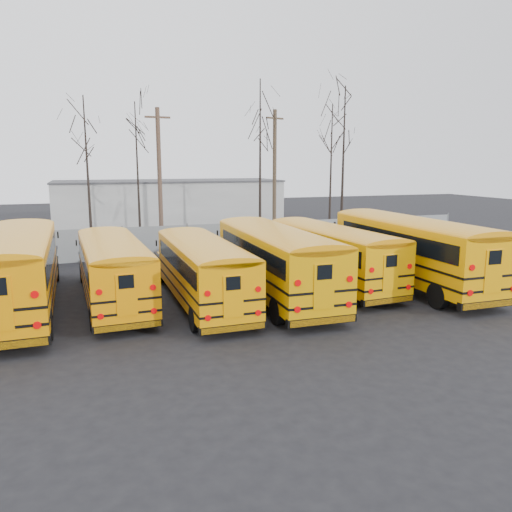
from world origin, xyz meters
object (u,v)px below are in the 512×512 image
object	(u,v)px
bus_d	(274,256)
bus_e	(329,250)
bus_c	(202,266)
utility_pole_right	(275,172)
bus_b	(113,265)
bus_a	(16,265)
utility_pole_left	(160,178)
bus_f	(409,245)

from	to	relation	value
bus_d	bus_e	xyz separation A→B (m)	(3.35, 1.24, -0.13)
bus_c	bus_e	distance (m)	6.73
utility_pole_right	bus_b	bearing A→B (deg)	-152.43
bus_c	bus_a	bearing A→B (deg)	169.47
bus_b	utility_pole_left	xyz separation A→B (m)	(3.83, 12.64, 3.16)
bus_b	utility_pole_right	size ratio (longest dim) A/B	1.04
bus_a	bus_c	distance (m)	7.25
utility_pole_right	bus_e	bearing A→B (deg)	-124.61
bus_a	bus_b	world-z (taller)	bus_a
bus_e	utility_pole_right	world-z (taller)	utility_pole_right
bus_c	utility_pole_right	world-z (taller)	utility_pole_right
utility_pole_left	utility_pole_right	world-z (taller)	utility_pole_right
bus_e	utility_pole_left	distance (m)	14.38
bus_d	utility_pole_right	xyz separation A→B (m)	(6.68, 17.50, 3.24)
bus_f	utility_pole_right	size ratio (longest dim) A/B	1.22
bus_c	utility_pole_right	distance (m)	20.52
bus_c	bus_e	size ratio (longest dim) A/B	0.95
bus_c	bus_d	bearing A→B (deg)	1.88
bus_f	utility_pole_left	bearing A→B (deg)	125.74
bus_a	bus_e	bearing A→B (deg)	-0.72
bus_b	utility_pole_left	bearing A→B (deg)	70.41
bus_a	utility_pole_right	world-z (taller)	utility_pole_right
bus_c	utility_pole_right	size ratio (longest dim) A/B	1.03
bus_b	bus_e	distance (m)	10.07
bus_b	bus_c	xyz separation A→B (m)	(3.49, -1.33, -0.01)
bus_e	bus_d	bearing A→B (deg)	-163.38
bus_a	bus_e	xyz separation A→B (m)	(13.72, 0.14, -0.21)
bus_b	bus_c	world-z (taller)	bus_b
utility_pole_right	bus_a	bearing A→B (deg)	-159.14
bus_e	bus_f	world-z (taller)	bus_f
bus_d	bus_f	size ratio (longest dim) A/B	0.94
bus_a	bus_c	world-z (taller)	bus_a
bus_c	bus_d	size ratio (longest dim) A/B	0.89
bus_c	bus_f	world-z (taller)	bus_f
bus_b	bus_e	bearing A→B (deg)	-2.41
bus_f	bus_a	bearing A→B (deg)	176.64
bus_a	utility_pole_right	size ratio (longest dim) A/B	1.20
bus_a	utility_pole_right	xyz separation A→B (m)	(17.05, 16.39, 3.16)
bus_a	bus_d	size ratio (longest dim) A/B	1.04
bus_e	utility_pole_left	xyz separation A→B (m)	(-6.24, 12.58, 3.09)
bus_d	utility_pole_left	distance (m)	14.43
bus_a	bus_c	bearing A→B (deg)	-11.20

